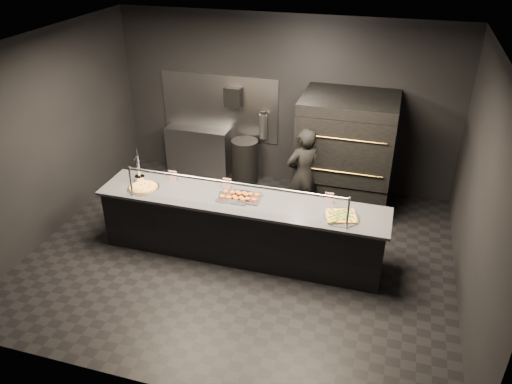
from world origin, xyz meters
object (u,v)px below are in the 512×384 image
at_px(pizza_oven, 346,152).
at_px(square_pizza, 341,216).
at_px(beer_tap, 139,172).
at_px(round_pizza, 144,187).
at_px(trash_bin, 245,161).
at_px(towel_dispenser, 233,97).
at_px(service_counter, 241,227).
at_px(fire_extinguisher, 263,126).
at_px(worker, 303,175).
at_px(slider_tray_b, 246,197).
at_px(prep_shelf, 198,151).
at_px(slider_tray_a, 234,196).

height_order(pizza_oven, square_pizza, pizza_oven).
height_order(beer_tap, round_pizza, beer_tap).
bearing_deg(trash_bin, square_pizza, -48.16).
relative_size(towel_dispenser, trash_bin, 0.43).
height_order(service_counter, pizza_oven, pizza_oven).
distance_m(fire_extinguisher, worker, 1.55).
bearing_deg(towel_dispenser, slider_tray_b, -67.66).
height_order(service_counter, slider_tray_b, service_counter).
xyz_separation_m(prep_shelf, trash_bin, (0.96, -0.10, -0.04)).
distance_m(pizza_oven, towel_dispenser, 2.23).
distance_m(slider_tray_a, worker, 1.43).
xyz_separation_m(prep_shelf, slider_tray_a, (1.50, -2.30, 0.50)).
height_order(service_counter, square_pizza, service_counter).
xyz_separation_m(square_pizza, trash_bin, (-2.04, 2.28, -0.53)).
xyz_separation_m(slider_tray_b, square_pizza, (1.34, -0.13, -0.01)).
xyz_separation_m(prep_shelf, towel_dispenser, (0.70, 0.07, 1.10)).
relative_size(beer_tap, round_pizza, 1.22).
xyz_separation_m(fire_extinguisher, slider_tray_a, (0.25, -2.38, -0.11)).
bearing_deg(round_pizza, slider_tray_a, 4.07).
distance_m(pizza_oven, beer_tap, 3.33).
height_order(towel_dispenser, slider_tray_b, towel_dispenser).
bearing_deg(trash_bin, round_pizza, -109.44).
height_order(service_counter, towel_dispenser, towel_dispenser).
xyz_separation_m(service_counter, worker, (0.64, 1.24, 0.32)).
bearing_deg(pizza_oven, prep_shelf, 171.46).
xyz_separation_m(service_counter, slider_tray_a, (-0.10, 0.02, 0.48)).
height_order(fire_extinguisher, worker, worker).
bearing_deg(towel_dispenser, beer_tap, -107.04).
xyz_separation_m(pizza_oven, towel_dispenser, (-2.10, 0.49, 0.58)).
distance_m(round_pizza, square_pizza, 2.85).
height_order(prep_shelf, slider_tray_b, slider_tray_b).
distance_m(beer_tap, trash_bin, 2.41).
bearing_deg(slider_tray_b, fire_extinguisher, 99.87).
relative_size(pizza_oven, trash_bin, 2.35).
xyz_separation_m(towel_dispenser, slider_tray_b, (0.96, -2.33, -0.60)).
bearing_deg(towel_dispenser, slider_tray_a, -71.33).
height_order(fire_extinguisher, square_pizza, fire_extinguisher).
relative_size(service_counter, slider_tray_b, 9.57).
bearing_deg(fire_extinguisher, slider_tray_a, -84.00).
distance_m(pizza_oven, slider_tray_a, 2.28).
relative_size(slider_tray_b, square_pizza, 0.88).
relative_size(slider_tray_a, slider_tray_b, 1.18).
bearing_deg(pizza_oven, square_pizza, -84.19).
bearing_deg(slider_tray_a, towel_dispenser, 108.67).
relative_size(prep_shelf, towel_dispenser, 3.43).
distance_m(prep_shelf, round_pizza, 2.45).
height_order(round_pizza, trash_bin, round_pizza).
bearing_deg(square_pizza, round_pizza, -179.87).
xyz_separation_m(pizza_oven, round_pizza, (-2.65, -1.97, -0.03)).
height_order(slider_tray_a, trash_bin, slider_tray_a).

